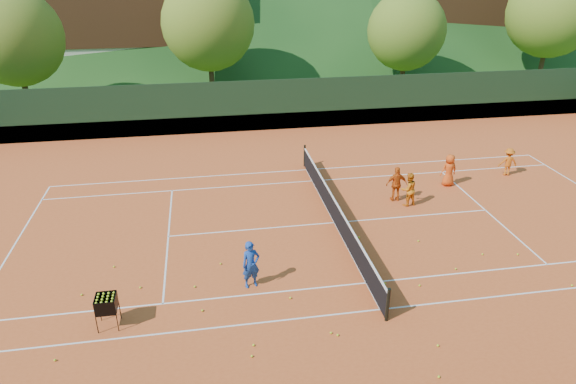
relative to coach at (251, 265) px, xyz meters
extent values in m
plane|color=#294D18|center=(3.65, 3.64, -0.81)|extent=(400.00, 400.00, 0.00)
cube|color=#BD491E|center=(3.65, 3.64, -0.80)|extent=(40.00, 24.00, 0.02)
imported|color=#17409B|center=(0.00, 0.00, 0.00)|extent=(0.65, 0.51, 1.59)
imported|color=orange|center=(7.04, 4.65, -0.07)|extent=(0.80, 0.68, 1.44)
imported|color=#D05312|center=(6.71, 5.15, -0.03)|extent=(0.91, 0.41, 1.53)
imported|color=#DD4B13|center=(9.61, 6.26, -0.05)|extent=(0.74, 0.50, 1.48)
imported|color=#CA5A11|center=(12.90, 6.91, -0.12)|extent=(0.93, 0.62, 1.34)
sphere|color=#B3DA24|center=(4.26, 2.32, -0.76)|extent=(0.07, 0.07, 0.07)
sphere|color=#B3DA24|center=(4.66, -3.62, -0.76)|extent=(0.07, 0.07, 0.07)
sphere|color=#B3DA24|center=(-4.47, 1.81, -0.76)|extent=(0.07, 0.07, 0.07)
sphere|color=#B3DA24|center=(6.83, -0.25, -0.76)|extent=(0.07, 0.07, 0.07)
sphere|color=#B3DA24|center=(10.04, -1.75, -0.76)|extent=(0.07, 0.07, 0.07)
sphere|color=#B3DA24|center=(-5.24, 0.36, -0.76)|extent=(0.07, 0.07, 0.07)
sphere|color=#B3DA24|center=(1.10, -0.88, -0.76)|extent=(0.07, 0.07, 0.07)
sphere|color=#B3DA24|center=(5.26, -0.94, -0.76)|extent=(0.07, 0.07, 0.07)
sphere|color=#B3DA24|center=(4.21, -0.65, -0.76)|extent=(0.07, 0.07, 0.07)
sphere|color=#B3DA24|center=(4.10, -0.89, -0.76)|extent=(0.07, 0.07, 0.07)
sphere|color=#B3DA24|center=(1.94, -2.64, -0.76)|extent=(0.07, 0.07, 0.07)
sphere|color=#B3DA24|center=(-0.91, 1.39, -0.76)|extent=(0.07, 0.07, 0.07)
sphere|color=#B3DA24|center=(4.20, -4.68, -0.76)|extent=(0.07, 0.07, 0.07)
sphere|color=#B3DA24|center=(-1.79, 0.20, -0.76)|extent=(0.07, 0.07, 0.07)
sphere|color=#B3DA24|center=(9.39, 0.24, -0.76)|extent=(0.07, 0.07, 0.07)
sphere|color=#B3DA24|center=(-1.57, -1.04, -0.76)|extent=(0.07, 0.07, 0.07)
sphere|color=#B3DA24|center=(6.32, 1.70, -0.76)|extent=(0.07, 0.07, 0.07)
sphere|color=#B3DA24|center=(-3.49, 0.45, -0.76)|extent=(0.07, 0.07, 0.07)
sphere|color=#B3DA24|center=(-5.39, -2.46, -0.76)|extent=(0.07, 0.07, 0.07)
sphere|color=#B3DA24|center=(-0.33, -3.18, -0.76)|extent=(0.07, 0.07, 0.07)
sphere|color=#B3DA24|center=(8.18, 0.45, -0.76)|extent=(0.07, 0.07, 0.07)
sphere|color=#B3DA24|center=(2.10, -2.76, -0.76)|extent=(0.07, 0.07, 0.07)
sphere|color=#B3DA24|center=(4.02, 0.89, -0.76)|extent=(0.07, 0.07, 0.07)
sphere|color=#B3DA24|center=(-0.24, -2.77, -0.76)|extent=(0.07, 0.07, 0.07)
cube|color=white|center=(-8.23, 3.64, -0.79)|extent=(0.06, 10.97, 0.00)
cube|color=silver|center=(3.65, -1.85, -0.79)|extent=(23.77, 0.06, 0.00)
cube|color=white|center=(3.65, 9.12, -0.79)|extent=(23.77, 0.06, 0.00)
cube|color=white|center=(3.65, -0.48, -0.79)|extent=(23.77, 0.06, 0.00)
cube|color=white|center=(3.65, 7.75, -0.79)|extent=(23.77, 0.06, 0.00)
cube|color=white|center=(-2.75, 3.64, -0.79)|extent=(0.06, 8.23, 0.00)
cube|color=white|center=(10.05, 3.64, -0.79)|extent=(0.06, 8.23, 0.00)
cube|color=white|center=(3.65, 3.64, -0.79)|extent=(12.80, 0.06, 0.00)
cube|color=white|center=(3.65, 3.64, -0.79)|extent=(0.06, 10.97, 0.00)
cube|color=black|center=(3.65, 3.64, -0.34)|extent=(0.03, 11.97, 0.90)
cube|color=white|center=(3.65, 3.64, 0.13)|extent=(0.05, 11.97, 0.06)
cylinder|color=black|center=(3.65, -2.35, -0.24)|extent=(0.10, 0.10, 1.10)
cylinder|color=black|center=(3.65, 9.62, -0.24)|extent=(0.10, 0.10, 1.10)
cube|color=black|center=(3.65, 15.64, 0.71)|extent=(40.00, 0.05, 3.00)
cube|color=#195823|center=(3.65, 15.64, -0.29)|extent=(40.40, 0.05, 1.00)
cylinder|color=black|center=(-4.45, -1.52, -0.52)|extent=(0.02, 0.02, 0.55)
cylinder|color=black|center=(-3.90, -1.52, -0.52)|extent=(0.02, 0.02, 0.55)
cylinder|color=black|center=(-4.45, -0.97, -0.52)|extent=(0.02, 0.02, 0.55)
cylinder|color=black|center=(-3.90, -0.97, -0.52)|extent=(0.02, 0.02, 0.55)
cube|color=black|center=(-4.18, -1.25, -0.24)|extent=(0.55, 0.55, 0.02)
cube|color=black|center=(-4.18, -1.52, -0.02)|extent=(0.55, 0.02, 0.45)
cube|color=black|center=(-4.18, -0.97, -0.02)|extent=(0.55, 0.02, 0.45)
cube|color=black|center=(-4.45, -1.25, -0.02)|extent=(0.02, 0.55, 0.45)
cube|color=black|center=(-3.90, -1.25, -0.02)|extent=(0.02, 0.55, 0.45)
sphere|color=#CCE526|center=(-4.38, -1.45, 0.17)|extent=(0.07, 0.07, 0.07)
sphere|color=#CCE526|center=(-4.38, -1.31, 0.17)|extent=(0.07, 0.07, 0.07)
sphere|color=#CCE526|center=(-4.38, -1.18, 0.17)|extent=(0.07, 0.07, 0.07)
sphere|color=#CCE526|center=(-4.38, -1.04, 0.17)|extent=(0.07, 0.07, 0.07)
sphere|color=#CCE526|center=(-4.24, -1.45, 0.17)|extent=(0.07, 0.07, 0.07)
sphere|color=#CCE526|center=(-4.24, -1.31, 0.17)|extent=(0.07, 0.07, 0.07)
sphere|color=#CCE526|center=(-4.24, -1.18, 0.17)|extent=(0.07, 0.07, 0.07)
sphere|color=#CCE526|center=(-4.24, -1.04, 0.17)|extent=(0.07, 0.07, 0.07)
sphere|color=#CCE526|center=(-4.11, -1.45, 0.17)|extent=(0.07, 0.07, 0.07)
sphere|color=#CCE526|center=(-4.11, -1.31, 0.17)|extent=(0.07, 0.07, 0.07)
sphere|color=#CCE526|center=(-4.11, -1.18, 0.17)|extent=(0.07, 0.07, 0.07)
sphere|color=#CCE526|center=(-4.11, -1.04, 0.17)|extent=(0.07, 0.07, 0.07)
sphere|color=#CCE526|center=(-3.97, -1.45, 0.17)|extent=(0.07, 0.07, 0.07)
sphere|color=#CCE526|center=(-3.97, -1.31, 0.17)|extent=(0.07, 0.07, 0.07)
sphere|color=#CCE526|center=(-3.97, -1.18, 0.17)|extent=(0.07, 0.07, 0.07)
sphere|color=#CCE526|center=(-3.97, -1.04, 0.17)|extent=(0.07, 0.07, 0.07)
cube|color=beige|center=(-6.35, 33.64, 0.63)|extent=(12.00, 9.00, 2.88)
cube|color=#361C0E|center=(-6.35, 33.64, 4.31)|extent=(12.24, 9.18, 4.48)
cube|color=beige|center=(9.65, 37.64, 0.45)|extent=(11.00, 8.00, 2.52)
cube|color=#341A0E|center=(9.65, 37.64, 3.67)|extent=(11.22, 8.16, 3.92)
cube|color=beige|center=(23.65, 33.64, 0.54)|extent=(10.00, 8.00, 2.70)
cube|color=#361C0E|center=(23.65, 33.64, 3.99)|extent=(10.20, 8.16, 4.20)
cylinder|color=#402919|center=(-12.35, 21.64, 0.54)|extent=(0.36, 0.36, 2.70)
sphere|color=#4B6D1D|center=(-12.35, 21.64, 4.06)|extent=(6.00, 6.00, 6.00)
cylinder|color=#3D2818|center=(-0.35, 23.64, 0.63)|extent=(0.36, 0.36, 2.88)
sphere|color=#4B701E|center=(-0.35, 23.64, 4.39)|extent=(6.40, 6.40, 6.40)
cylinder|color=#41281A|center=(13.65, 22.64, 0.45)|extent=(0.36, 0.36, 2.52)
sphere|color=#436E1D|center=(13.65, 22.64, 3.74)|extent=(5.60, 5.60, 5.60)
cylinder|color=#3F2819|center=(25.65, 23.64, 0.72)|extent=(0.36, 0.36, 3.06)
sphere|color=#4B731E|center=(25.65, 23.64, 4.71)|extent=(6.80, 6.80, 6.80)
camera|label=1|loc=(-1.13, -13.53, 8.84)|focal=32.00mm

